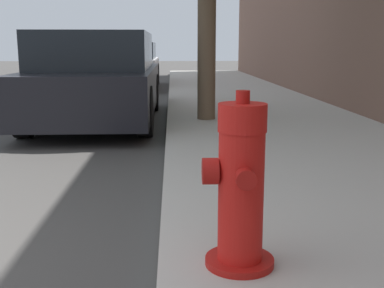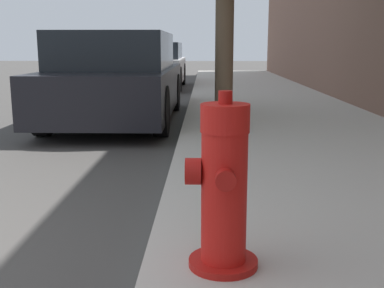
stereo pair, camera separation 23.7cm
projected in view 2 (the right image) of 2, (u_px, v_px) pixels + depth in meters
name	position (u px, v px, depth m)	size (l,w,h in m)	color
fire_hydrant	(223.00, 189.00, 2.32)	(0.36, 0.35, 0.87)	#A91511
parked_car_near	(118.00, 79.00, 7.91)	(1.86, 4.48, 1.45)	black
parked_car_mid	(154.00, 66.00, 14.42)	(1.74, 4.07, 1.34)	silver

